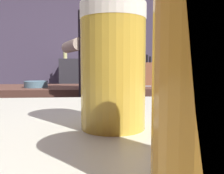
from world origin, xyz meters
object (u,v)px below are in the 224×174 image
object	(u,v)px
bottle_soy	(116,54)
bottle_olive_oil	(112,52)
pint_glass_far	(224,67)
bottle_hot_sauce	(65,54)
mixing_bowl	(36,84)
chefs_knife	(136,86)
bottle_vinegar	(97,52)
bartender	(105,87)
knife_block	(150,73)
pint_glass_near	(113,67)

from	to	relation	value
bottle_soy	bottle_olive_oil	world-z (taller)	bottle_olive_oil
pint_glass_far	bottle_hot_sauce	distance (m)	3.11
mixing_bowl	bottle_olive_oil	world-z (taller)	bottle_olive_oil
chefs_knife	bottle_vinegar	world-z (taller)	bottle_vinegar
bottle_soy	bartender	bearing A→B (deg)	-97.88
knife_block	pint_glass_near	distance (m)	1.91
mixing_bowl	bottle_hot_sauce	distance (m)	1.31
bartender	bottle_olive_oil	bearing A→B (deg)	-25.70
chefs_knife	bottle_soy	world-z (taller)	bottle_soy
bottle_soy	pint_glass_far	bearing A→B (deg)	-94.63
knife_block	bottle_soy	world-z (taller)	bottle_soy
chefs_knife	bottle_olive_oil	xyz separation A→B (m)	(-0.10, 1.24, 0.35)
pint_glass_far	mixing_bowl	bearing A→B (deg)	105.97
bartender	knife_block	bearing A→B (deg)	-56.51
knife_block	bottle_vinegar	size ratio (longest dim) A/B	1.25
knife_block	pint_glass_far	bearing A→B (deg)	-102.55
chefs_knife	bottle_vinegar	bearing A→B (deg)	118.58
mixing_bowl	bottle_hot_sauce	world-z (taller)	bottle_hot_sauce
chefs_knife	pint_glass_far	distance (m)	1.86
chefs_knife	bottle_vinegar	distance (m)	1.31
mixing_bowl	bottle_soy	xyz separation A→B (m)	(0.78, 1.40, 0.31)
chefs_knife	pint_glass_far	bearing A→B (deg)	-84.42
pint_glass_near	pint_glass_far	world-z (taller)	same
bottle_hot_sauce	bottle_vinegar	xyz separation A→B (m)	(0.41, -0.02, 0.02)
bartender	bottle_hot_sauce	size ratio (longest dim) A/B	9.72
mixing_bowl	pint_glass_far	distance (m)	1.88
knife_block	bottle_hot_sauce	world-z (taller)	bottle_hot_sauce
pint_glass_far	bottle_olive_oil	distance (m)	3.08
bottle_hot_sauce	bottle_olive_oil	bearing A→B (deg)	-0.70
pint_glass_far	bottle_olive_oil	size ratio (longest dim) A/B	0.58
bottle_hot_sauce	bottle_vinegar	world-z (taller)	bottle_vinegar
knife_block	pint_glass_near	world-z (taller)	knife_block
pint_glass_far	bottle_soy	distance (m)	3.22
knife_block	pint_glass_near	bearing A→B (deg)	-104.85
knife_block	pint_glass_near	xyz separation A→B (m)	(-0.49, -1.85, 0.06)
pint_glass_near	bottle_vinegar	distance (m)	2.92
bottle_vinegar	pint_glass_near	bearing A→B (deg)	-90.62
mixing_bowl	bottle_vinegar	size ratio (longest dim) A/B	0.84
knife_block	pint_glass_far	distance (m)	2.04
bartender	bottle_olive_oil	size ratio (longest dim) A/B	7.06
pint_glass_far	bottle_vinegar	distance (m)	3.06
bartender	bottle_soy	world-z (taller)	bartender
pint_glass_far	bottle_vinegar	world-z (taller)	bottle_vinegar
pint_glass_far	bottle_soy	world-z (taller)	bottle_soy
chefs_knife	bottle_olive_oil	size ratio (longest dim) A/B	1.02
chefs_knife	pint_glass_far	world-z (taller)	pint_glass_far
bartender	bottle_soy	xyz separation A→B (m)	(0.25, 1.78, 0.31)
bottle_vinegar	bottle_hot_sauce	bearing A→B (deg)	177.23
bartender	pint_glass_near	xyz separation A→B (m)	(-0.06, -1.28, 0.13)
bartender	bottle_olive_oil	world-z (taller)	bartender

